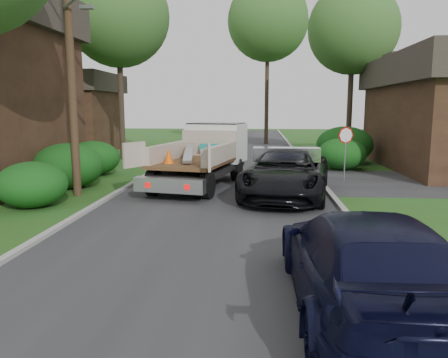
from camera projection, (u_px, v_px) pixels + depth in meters
name	position (u px, v px, depth m)	size (l,w,h in m)	color
ground	(205.00, 237.00, 11.25)	(120.00, 120.00, 0.00)	#2A4E16
road	(230.00, 177.00, 21.09)	(8.00, 90.00, 0.02)	#28282B
curb_left	(147.00, 175.00, 21.40)	(0.20, 90.00, 0.12)	#9E9E99
curb_right	(316.00, 177.00, 20.75)	(0.20, 90.00, 0.12)	#9E9E99
stop_sign	(346.00, 142.00, 19.41)	(0.71, 0.32, 2.48)	slate
utility_pole	(70.00, 55.00, 15.76)	(2.42, 1.25, 10.00)	#382619
house_left_far	(66.00, 111.00, 33.48)	(7.56, 7.56, 6.00)	#321D14
hedge_left_a	(32.00, 185.00, 14.57)	(2.34, 2.34, 1.53)	#104612
hedge_left_b	(68.00, 166.00, 18.01)	(2.86, 2.86, 1.87)	#104612
hedge_left_c	(93.00, 158.00, 21.49)	(2.60, 2.60, 1.70)	#104612
hedge_right_a	(342.00, 154.00, 23.44)	(2.60, 2.60, 1.70)	#104612
hedge_right_b	(344.00, 145.00, 26.30)	(3.38, 3.38, 2.21)	#104612
tree_left_far	(118.00, 16.00, 27.13)	(6.40, 6.40, 12.20)	#2D2119
tree_right_far	(353.00, 29.00, 28.97)	(6.00, 6.00, 11.50)	#2D2119
tree_center_far	(268.00, 21.00, 38.84)	(7.20, 7.20, 14.60)	#2D2119
flatbed_truck	(208.00, 151.00, 19.20)	(4.20, 7.34, 2.62)	black
black_pickup	(287.00, 173.00, 16.27)	(2.94, 6.38, 1.77)	black
navy_suv	(365.00, 263.00, 6.97)	(2.36, 5.81, 1.69)	black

